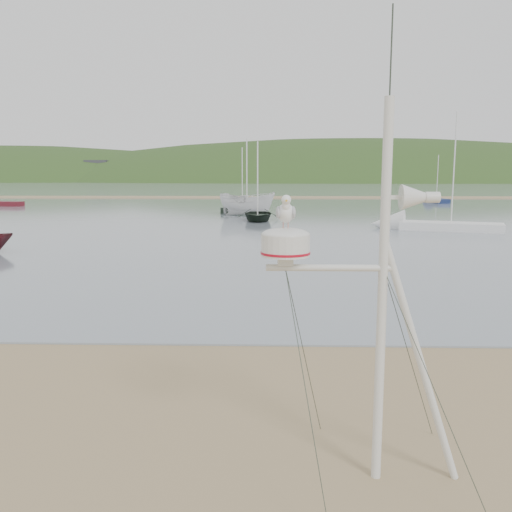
{
  "coord_description": "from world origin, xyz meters",
  "views": [
    {
      "loc": [
        2.78,
        -6.94,
        3.62
      ],
      "look_at": [
        2.56,
        1.0,
        2.39
      ],
      "focal_mm": 38.0,
      "sensor_mm": 36.0,
      "label": 1
    }
  ],
  "objects_px": {
    "boat_white": "(247,184)",
    "sailboat_dark_mid": "(251,208)",
    "mast_rig": "(375,375)",
    "sailboat_white_near": "(414,225)",
    "boat_dark": "(258,191)",
    "sailboat_blue_far": "(431,200)"
  },
  "relations": [
    {
      "from": "mast_rig",
      "to": "sailboat_white_near",
      "type": "relative_size",
      "value": 0.66
    },
    {
      "from": "mast_rig",
      "to": "sailboat_blue_far",
      "type": "height_order",
      "value": "sailboat_blue_far"
    },
    {
      "from": "boat_white",
      "to": "mast_rig",
      "type": "bearing_deg",
      "value": -149.05
    },
    {
      "from": "boat_dark",
      "to": "sailboat_white_near",
      "type": "relative_size",
      "value": 0.53
    },
    {
      "from": "sailboat_white_near",
      "to": "sailboat_blue_far",
      "type": "height_order",
      "value": "sailboat_white_near"
    },
    {
      "from": "mast_rig",
      "to": "boat_white",
      "type": "distance_m",
      "value": 38.91
    },
    {
      "from": "sailboat_white_near",
      "to": "boat_white",
      "type": "bearing_deg",
      "value": 136.91
    },
    {
      "from": "boat_white",
      "to": "sailboat_dark_mid",
      "type": "distance_m",
      "value": 6.14
    },
    {
      "from": "boat_white",
      "to": "boat_dark",
      "type": "bearing_deg",
      "value": -141.68
    },
    {
      "from": "sailboat_dark_mid",
      "to": "sailboat_blue_far",
      "type": "distance_m",
      "value": 26.6
    },
    {
      "from": "boat_white",
      "to": "sailboat_dark_mid",
      "type": "bearing_deg",
      "value": 24.51
    },
    {
      "from": "boat_white",
      "to": "sailboat_white_near",
      "type": "relative_size",
      "value": 0.63
    },
    {
      "from": "mast_rig",
      "to": "sailboat_white_near",
      "type": "distance_m",
      "value": 29.51
    },
    {
      "from": "boat_dark",
      "to": "sailboat_white_near",
      "type": "height_order",
      "value": "sailboat_white_near"
    },
    {
      "from": "sailboat_dark_mid",
      "to": "sailboat_blue_far",
      "type": "xyz_separation_m",
      "value": [
        21.27,
        15.98,
        0.0
      ]
    },
    {
      "from": "sailboat_blue_far",
      "to": "boat_white",
      "type": "bearing_deg",
      "value": -134.7
    },
    {
      "from": "mast_rig",
      "to": "boat_white",
      "type": "relative_size",
      "value": 1.04
    },
    {
      "from": "mast_rig",
      "to": "sailboat_blue_far",
      "type": "distance_m",
      "value": 63.12
    },
    {
      "from": "sailboat_white_near",
      "to": "boat_dark",
      "type": "bearing_deg",
      "value": 150.65
    },
    {
      "from": "mast_rig",
      "to": "sailboat_blue_far",
      "type": "bearing_deg",
      "value": 73.2
    },
    {
      "from": "boat_white",
      "to": "sailboat_white_near",
      "type": "bearing_deg",
      "value": -106.85
    },
    {
      "from": "boat_dark",
      "to": "mast_rig",
      "type": "bearing_deg",
      "value": -87.36
    }
  ]
}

